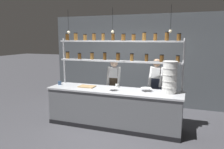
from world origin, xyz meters
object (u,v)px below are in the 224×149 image
at_px(spice_shelf_unit, 117,52).
at_px(serving_cup_by_board, 60,83).
at_px(container_stack, 170,77).
at_px(cutting_board, 87,86).
at_px(chef_left, 114,84).
at_px(chef_center, 156,85).
at_px(prep_bowl_center_front, 146,90).
at_px(serving_cup_front, 117,86).
at_px(prep_bowl_near_left, 113,89).

bearing_deg(spice_shelf_unit, serving_cup_by_board, -168.60).
bearing_deg(container_stack, cutting_board, -178.05).
xyz_separation_m(chef_left, chef_center, (1.11, 0.15, 0.03)).
xyz_separation_m(chef_left, container_stack, (1.51, -0.58, 0.39)).
distance_m(chef_left, container_stack, 1.66).
xyz_separation_m(spice_shelf_unit, chef_center, (0.90, 0.51, -0.88)).
bearing_deg(prep_bowl_center_front, chef_left, 149.78).
relative_size(chef_center, serving_cup_front, 18.23).
height_order(chef_left, serving_cup_by_board, chef_left).
bearing_deg(spice_shelf_unit, chef_left, 120.81).
bearing_deg(chef_center, prep_bowl_near_left, -123.07).
distance_m(serving_cup_front, serving_cup_by_board, 1.53).
height_order(cutting_board, prep_bowl_near_left, prep_bowl_near_left).
relative_size(spice_shelf_unit, cutting_board, 7.83).
bearing_deg(serving_cup_front, prep_bowl_center_front, -11.28).
xyz_separation_m(spice_shelf_unit, serving_cup_by_board, (-1.50, -0.30, -0.83)).
relative_size(container_stack, serving_cup_by_board, 7.77).
distance_m(prep_bowl_center_front, serving_cup_front, 0.78).
relative_size(chef_left, prep_bowl_center_front, 6.00).
bearing_deg(container_stack, spice_shelf_unit, 170.20).
relative_size(container_stack, serving_cup_front, 8.09).
bearing_deg(chef_left, chef_center, 0.26).
bearing_deg(container_stack, chef_center, 118.36).
relative_size(cutting_board, prep_bowl_near_left, 1.93).
bearing_deg(cutting_board, chef_center, 26.55).
bearing_deg(spice_shelf_unit, prep_bowl_center_front, -15.82).
bearing_deg(chef_left, cutting_board, -135.07).
relative_size(chef_center, serving_cup_by_board, 17.50).
height_order(spice_shelf_unit, cutting_board, spice_shelf_unit).
distance_m(prep_bowl_near_left, prep_bowl_center_front, 0.76).
bearing_deg(cutting_board, spice_shelf_unit, 22.42).
bearing_deg(serving_cup_front, chef_left, 118.21).
bearing_deg(container_stack, prep_bowl_near_left, -170.91).
height_order(prep_bowl_near_left, serving_cup_by_board, serving_cup_by_board).
distance_m(chef_center, prep_bowl_center_front, 0.74).
xyz_separation_m(cutting_board, serving_cup_front, (0.72, 0.22, 0.03)).
height_order(prep_bowl_near_left, serving_cup_front, serving_cup_front).
xyz_separation_m(spice_shelf_unit, chef_left, (-0.21, 0.36, -0.90)).
distance_m(prep_bowl_near_left, serving_cup_front, 0.36).
height_order(spice_shelf_unit, container_stack, spice_shelf_unit).
distance_m(chef_center, serving_cup_front, 1.06).
height_order(serving_cup_front, serving_cup_by_board, serving_cup_by_board).
xyz_separation_m(cutting_board, serving_cup_by_board, (-0.79, -0.01, 0.03)).
relative_size(chef_left, cutting_board, 3.92).
bearing_deg(chef_left, spice_shelf_unit, -66.86).
bearing_deg(cutting_board, serving_cup_by_board, -179.27).
relative_size(serving_cup_front, serving_cup_by_board, 0.96).
bearing_deg(chef_left, serving_cup_by_board, -160.56).
relative_size(prep_bowl_near_left, serving_cup_by_board, 2.26).
xyz_separation_m(chef_left, prep_bowl_near_left, (0.25, -0.78, 0.06)).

